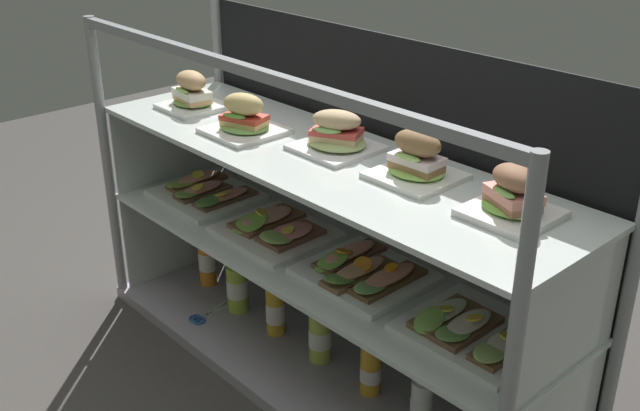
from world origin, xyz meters
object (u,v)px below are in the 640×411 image
Objects in this scene: plated_roll_sandwich_center at (192,94)px; plated_roll_sandwich_left_of_center at (417,161)px; juice_bottle_front_right_end at (371,367)px; open_sandwich_tray_near_right_corner at (205,192)px; open_sandwich_tray_far_right at (363,272)px; juice_bottle_back_left at (275,307)px; plated_roll_sandwich_mid_right at (244,119)px; juice_bottle_front_left_end at (207,258)px; kitchen_scissors at (202,317)px; juice_bottle_back_right at (421,404)px; open_sandwich_tray_right_of_center at (472,331)px; juice_bottle_front_fourth at (318,332)px; open_sandwich_tray_far_left at (275,228)px; plated_roll_sandwich_near_left_corner at (336,136)px; plated_roll_sandwich_near_right_corner at (513,198)px; juice_bottle_back_center at (237,286)px.

plated_roll_sandwich_left_of_center is (0.85, 0.08, -0.00)m from plated_roll_sandwich_center.
juice_bottle_front_right_end is (0.77, 0.02, -0.62)m from plated_roll_sandwich_center.
open_sandwich_tray_near_right_corner is 0.72m from open_sandwich_tray_far_right.
plated_roll_sandwich_left_of_center is at bearing 8.06° from juice_bottle_back_left.
plated_roll_sandwich_mid_right is 0.84× the size of juice_bottle_front_left_end.
plated_roll_sandwich_center reaches higher than kitchen_scissors.
juice_bottle_back_right is (0.23, -0.00, -0.30)m from open_sandwich_tray_far_right.
open_sandwich_tray_far_right reaches higher than open_sandwich_tray_right_of_center.
open_sandwich_tray_near_right_corner is (0.02, 0.01, -0.33)m from plated_roll_sandwich_center.
open_sandwich_tray_far_right reaches higher than juice_bottle_front_fourth.
juice_bottle_back_right is (0.41, -0.01, -0.01)m from juice_bottle_front_fourth.
juice_bottle_front_left_end is (-0.06, 0.02, -0.28)m from open_sandwich_tray_near_right_corner.
juice_bottle_front_left_end is 1.01× the size of juice_bottle_back_left.
juice_bottle_back_left is at bearing 179.23° from juice_bottle_back_right.
open_sandwich_tray_right_of_center is at bearing -0.20° from open_sandwich_tray_far_left.
open_sandwich_tray_far_right is (0.17, -0.07, -0.32)m from plated_roll_sandwich_near_left_corner.
plated_roll_sandwich_mid_right reaches higher than open_sandwich_tray_right_of_center.
juice_bottle_back_left is at bearing 179.23° from open_sandwich_tray_right_of_center.
open_sandwich_tray_right_of_center is at bearing -7.74° from plated_roll_sandwich_near_left_corner.
plated_roll_sandwich_near_right_corner is 0.58× the size of open_sandwich_tray_near_right_corner.
plated_roll_sandwich_near_left_corner reaches higher than juice_bottle_back_right.
plated_roll_sandwich_left_of_center reaches higher than open_sandwich_tray_near_right_corner.
open_sandwich_tray_far_left is at bearing 1.14° from plated_roll_sandwich_center.
plated_roll_sandwich_mid_right reaches higher than juice_bottle_back_right.
plated_roll_sandwich_mid_right is 0.84× the size of juice_bottle_front_fourth.
open_sandwich_tray_near_right_corner is 1.34× the size of juice_bottle_back_left.
plated_roll_sandwich_left_of_center is 1.12× the size of kitchen_scissors.
kitchen_scissors is at bearing -156.18° from plated_roll_sandwich_near_left_corner.
kitchen_scissors is at bearing -164.54° from plated_roll_sandwich_left_of_center.
plated_roll_sandwich_near_right_corner reaches higher than plated_roll_sandwich_mid_right.
plated_roll_sandwich_mid_right is 0.79m from juice_bottle_front_right_end.
juice_bottle_front_right_end is (0.20, -0.05, -0.62)m from plated_roll_sandwich_near_left_corner.
juice_bottle_front_right_end is (0.75, 0.02, -0.30)m from open_sandwich_tray_near_right_corner.
plated_roll_sandwich_near_right_corner is 0.77× the size of juice_bottle_front_left_end.
kitchen_scissors is (-0.64, -0.14, -0.08)m from juice_bottle_front_right_end.
juice_bottle_front_right_end is (0.21, 0.01, -0.01)m from juice_bottle_front_fourth.
juice_bottle_back_center is (-0.57, -0.00, -0.29)m from open_sandwich_tray_far_right.
open_sandwich_tray_right_of_center is (0.72, -0.00, 0.00)m from open_sandwich_tray_far_left.
plated_roll_sandwich_left_of_center is at bearing 163.19° from open_sandwich_tray_right_of_center.
plated_roll_sandwich_left_of_center is at bearing 5.23° from open_sandwich_tray_near_right_corner.
plated_roll_sandwich_left_of_center is at bearing 35.08° from open_sandwich_tray_far_right.
plated_roll_sandwich_mid_right is at bearing -14.05° from juice_bottle_back_center.
open_sandwich_tray_right_of_center is 0.97m from juice_bottle_back_center.
plated_roll_sandwich_center is 0.57× the size of open_sandwich_tray_near_right_corner.
plated_roll_sandwich_near_right_corner reaches higher than juice_bottle_back_center.
open_sandwich_tray_far_right reaches higher than juice_bottle_front_right_end.
plated_roll_sandwich_near_right_corner is 0.78× the size of juice_bottle_back_left.
juice_bottle_back_left is (-0.02, 0.01, -0.28)m from open_sandwich_tray_far_left.
juice_bottle_front_fourth is (0.56, 0.02, -0.61)m from plated_roll_sandwich_center.
open_sandwich_tray_far_right is 1.52× the size of juice_bottle_front_right_end.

